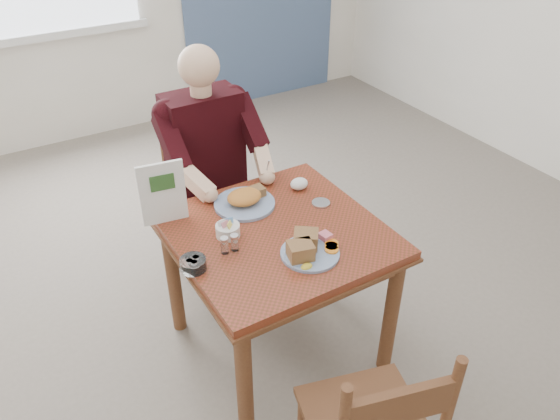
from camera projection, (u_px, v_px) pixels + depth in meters
floor at (278, 345)px, 2.88m from camera, size 6.00×6.00×0.00m
lemon_wedge at (307, 267)px, 2.22m from camera, size 0.06×0.05×0.03m
napkin at (299, 184)px, 2.73m from camera, size 0.10×0.09×0.06m
metal_dish at (321, 203)px, 2.63m from camera, size 0.10×0.10×0.01m
table at (277, 250)px, 2.52m from camera, size 0.92×0.92×0.75m
chair_far at (208, 198)px, 3.17m from camera, size 0.42×0.42×0.95m
diner at (210, 154)px, 2.92m from camera, size 0.53×0.56×1.39m
near_plate at (307, 248)px, 2.30m from camera, size 0.33×0.33×0.08m
far_plate at (245, 199)px, 2.61m from camera, size 0.31×0.31×0.08m
caddy at (228, 230)px, 2.41m from camera, size 0.13×0.13×0.08m
shakers at (230, 244)px, 2.31m from camera, size 0.08×0.04×0.08m
creamer at (193, 264)px, 2.22m from camera, size 0.12×0.12×0.05m
menu at (163, 193)px, 2.43m from camera, size 0.21×0.05×0.30m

